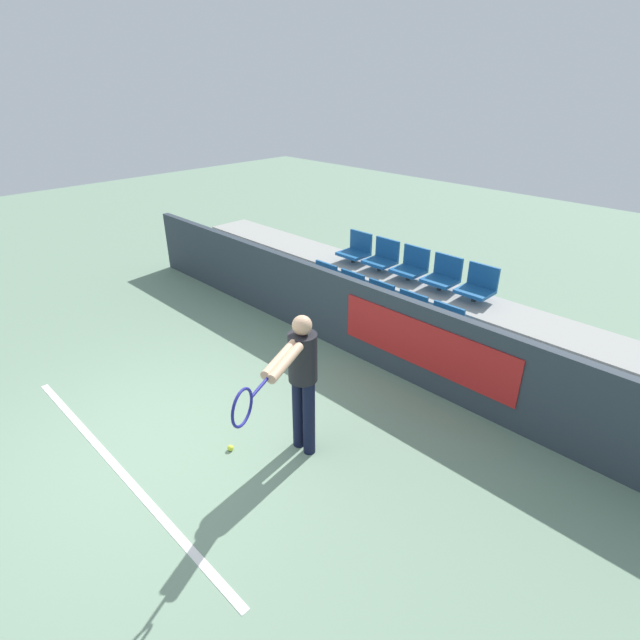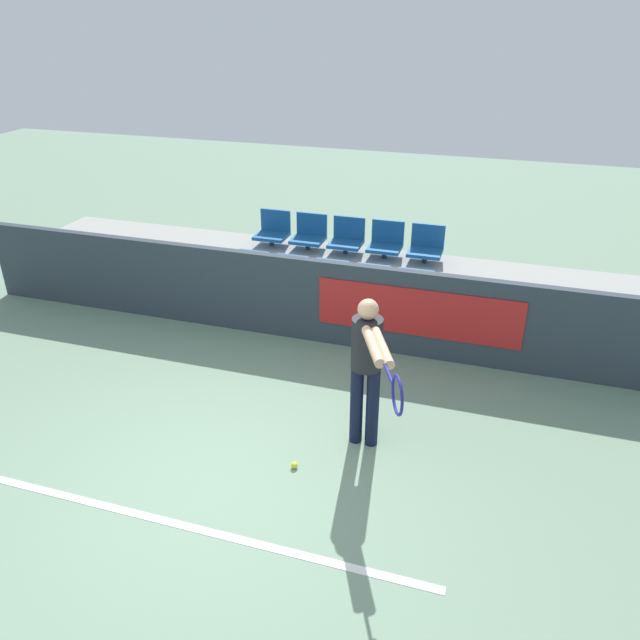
# 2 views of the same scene
# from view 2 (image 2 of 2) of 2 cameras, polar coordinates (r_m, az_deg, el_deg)

# --- Properties ---
(ground_plane) EXTENTS (30.00, 30.00, 0.00)m
(ground_plane) POSITION_cam_2_polar(r_m,az_deg,el_deg) (6.08, -9.33, -14.82)
(ground_plane) COLOR gray
(court_baseline) EXTENTS (4.34, 0.08, 0.01)m
(court_baseline) POSITION_cam_2_polar(r_m,az_deg,el_deg) (5.74, -11.75, -18.06)
(court_baseline) COLOR white
(court_baseline) RESTS_ON ground
(barrier_wall) EXTENTS (10.02, 0.14, 1.14)m
(barrier_wall) POSITION_cam_2_polar(r_m,az_deg,el_deg) (8.09, -0.18, 1.74)
(barrier_wall) COLOR #2D3842
(barrier_wall) RESTS_ON ground
(bleacher_tier_front) EXTENTS (9.62, 0.86, 0.36)m
(bleacher_tier_front) POSITION_cam_2_polar(r_m,az_deg,el_deg) (8.71, 0.69, 0.79)
(bleacher_tier_front) COLOR #9E9E99
(bleacher_tier_front) RESTS_ON ground
(bleacher_tier_middle) EXTENTS (9.62, 0.86, 0.71)m
(bleacher_tier_middle) POSITION_cam_2_polar(r_m,az_deg,el_deg) (9.38, 2.23, 3.97)
(bleacher_tier_middle) COLOR #9E9E99
(bleacher_tier_middle) RESTS_ON ground
(stadium_chair_0) EXTENTS (0.47, 0.42, 0.51)m
(stadium_chair_0) POSITION_cam_2_polar(r_m,az_deg,el_deg) (9.02, -6.23, 4.34)
(stadium_chair_0) COLOR #333333
(stadium_chair_0) RESTS_ON bleacher_tier_front
(stadium_chair_1) EXTENTS (0.47, 0.42, 0.51)m
(stadium_chair_1) POSITION_cam_2_polar(r_m,az_deg,el_deg) (8.81, -2.73, 3.92)
(stadium_chair_1) COLOR #333333
(stadium_chair_1) RESTS_ON bleacher_tier_front
(stadium_chair_2) EXTENTS (0.47, 0.42, 0.51)m
(stadium_chair_2) POSITION_cam_2_polar(r_m,az_deg,el_deg) (8.64, 0.93, 3.47)
(stadium_chair_2) COLOR #333333
(stadium_chair_2) RESTS_ON bleacher_tier_front
(stadium_chair_3) EXTENTS (0.47, 0.42, 0.51)m
(stadium_chair_3) POSITION_cam_2_polar(r_m,az_deg,el_deg) (8.51, 4.71, 2.99)
(stadium_chair_3) COLOR #333333
(stadium_chair_3) RESTS_ON bleacher_tier_front
(stadium_chair_4) EXTENTS (0.47, 0.42, 0.51)m
(stadium_chair_4) POSITION_cam_2_polar(r_m,az_deg,el_deg) (8.41, 8.59, 2.48)
(stadium_chair_4) COLOR #333333
(stadium_chair_4) RESTS_ON bleacher_tier_front
(stadium_chair_5) EXTENTS (0.47, 0.42, 0.51)m
(stadium_chair_5) POSITION_cam_2_polar(r_m,az_deg,el_deg) (9.63, -4.32, 8.18)
(stadium_chair_5) COLOR #333333
(stadium_chair_5) RESTS_ON bleacher_tier_middle
(stadium_chair_6) EXTENTS (0.47, 0.42, 0.51)m
(stadium_chair_6) POSITION_cam_2_polar(r_m,az_deg,el_deg) (9.44, -0.98, 7.86)
(stadium_chair_6) COLOR #333333
(stadium_chair_6) RESTS_ON bleacher_tier_middle
(stadium_chair_7) EXTENTS (0.47, 0.42, 0.51)m
(stadium_chair_7) POSITION_cam_2_polar(r_m,az_deg,el_deg) (9.28, 2.48, 7.50)
(stadium_chair_7) COLOR #333333
(stadium_chair_7) RESTS_ON bleacher_tier_middle
(stadium_chair_8) EXTENTS (0.47, 0.42, 0.51)m
(stadium_chair_8) POSITION_cam_2_polar(r_m,az_deg,el_deg) (9.16, 6.04, 7.10)
(stadium_chair_8) COLOR #333333
(stadium_chair_8) RESTS_ON bleacher_tier_middle
(stadium_chair_9) EXTENTS (0.47, 0.42, 0.51)m
(stadium_chair_9) POSITION_cam_2_polar(r_m,az_deg,el_deg) (9.07, 9.68, 6.66)
(stadium_chair_9) COLOR #333333
(stadium_chair_9) RESTS_ON bleacher_tier_middle
(tennis_player) EXTENTS (0.72, 1.40, 1.61)m
(tennis_player) POSITION_cam_2_polar(r_m,az_deg,el_deg) (5.91, 4.39, -3.91)
(tennis_player) COLOR black
(tennis_player) RESTS_ON ground
(tennis_ball) EXTENTS (0.07, 0.07, 0.07)m
(tennis_ball) POSITION_cam_2_polar(r_m,az_deg,el_deg) (6.19, -2.36, -13.12)
(tennis_ball) COLOR #CCDB33
(tennis_ball) RESTS_ON ground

